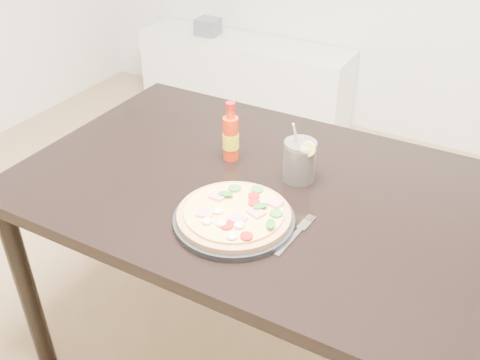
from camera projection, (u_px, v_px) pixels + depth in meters
The scene contains 8 objects.
dining_table at pixel (260, 207), 1.58m from camera, with size 1.40×0.90×0.75m.
plate at pixel (234, 219), 1.38m from camera, with size 0.32×0.32×0.02m, color black.
pizza at pixel (234, 214), 1.37m from camera, with size 0.29×0.29×0.03m.
hot_sauce_bottle at pixel (231, 137), 1.61m from camera, with size 0.06×0.06×0.19m.
cola_cup at pixel (299, 162), 1.53m from camera, with size 0.10×0.09×0.18m.
fork at pixel (297, 233), 1.34m from camera, with size 0.03×0.19×0.00m.
media_console at pixel (244, 78), 3.49m from camera, with size 1.40×0.34×0.50m, color white.
cd_stack at pixel (208, 27), 3.41m from camera, with size 0.14×0.12×0.10m.
Camera 1 is at (0.77, -0.81, 1.60)m, focal length 40.00 mm.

